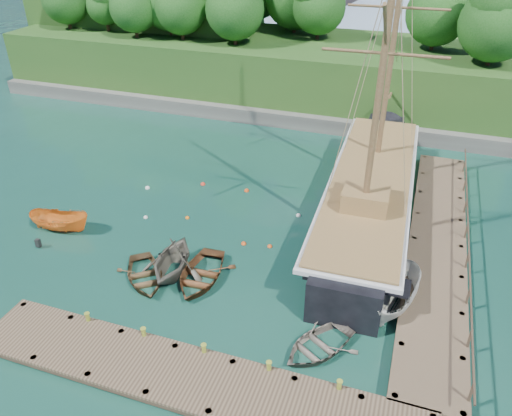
{
  "coord_description": "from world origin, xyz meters",
  "views": [
    {
      "loc": [
        9.18,
        -18.97,
        17.49
      ],
      "look_at": [
        0.96,
        4.99,
        2.0
      ],
      "focal_mm": 35.0,
      "sensor_mm": 36.0,
      "label": 1
    }
  ],
  "objects_px": {
    "rowboat_0": "(145,280)",
    "rowboat_3": "(317,350)",
    "rowboat_2": "(201,279)",
    "schooner": "(369,199)",
    "rowboat_1": "(173,273)",
    "motorboat_orange": "(62,230)",
    "cabin_boat_white": "(393,309)"
  },
  "relations": [
    {
      "from": "rowboat_0",
      "to": "motorboat_orange",
      "type": "bearing_deg",
      "value": 122.65
    },
    {
      "from": "motorboat_orange",
      "to": "schooner",
      "type": "distance_m",
      "value": 19.59
    },
    {
      "from": "cabin_boat_white",
      "to": "rowboat_1",
      "type": "bearing_deg",
      "value": -161.64
    },
    {
      "from": "rowboat_1",
      "to": "rowboat_3",
      "type": "xyz_separation_m",
      "value": [
        8.81,
        -2.86,
        0.0
      ]
    },
    {
      "from": "rowboat_2",
      "to": "rowboat_3",
      "type": "height_order",
      "value": "rowboat_2"
    },
    {
      "from": "schooner",
      "to": "cabin_boat_white",
      "type": "bearing_deg",
      "value": -74.92
    },
    {
      "from": "motorboat_orange",
      "to": "rowboat_2",
      "type": "bearing_deg",
      "value": -106.47
    },
    {
      "from": "rowboat_1",
      "to": "motorboat_orange",
      "type": "relative_size",
      "value": 1.07
    },
    {
      "from": "rowboat_2",
      "to": "motorboat_orange",
      "type": "height_order",
      "value": "motorboat_orange"
    },
    {
      "from": "motorboat_orange",
      "to": "schooner",
      "type": "relative_size",
      "value": 0.14
    },
    {
      "from": "cabin_boat_white",
      "to": "schooner",
      "type": "bearing_deg",
      "value": 119.87
    },
    {
      "from": "schooner",
      "to": "motorboat_orange",
      "type": "bearing_deg",
      "value": -156.99
    },
    {
      "from": "rowboat_2",
      "to": "rowboat_3",
      "type": "bearing_deg",
      "value": -25.17
    },
    {
      "from": "rowboat_1",
      "to": "schooner",
      "type": "distance_m",
      "value": 13.42
    },
    {
      "from": "rowboat_1",
      "to": "schooner",
      "type": "relative_size",
      "value": 0.15
    },
    {
      "from": "rowboat_2",
      "to": "rowboat_3",
      "type": "xyz_separation_m",
      "value": [
        7.17,
        -2.87,
        0.0
      ]
    },
    {
      "from": "rowboat_0",
      "to": "rowboat_3",
      "type": "height_order",
      "value": "rowboat_0"
    },
    {
      "from": "motorboat_orange",
      "to": "cabin_boat_white",
      "type": "distance_m",
      "value": 20.36
    },
    {
      "from": "cabin_boat_white",
      "to": "motorboat_orange",
      "type": "bearing_deg",
      "value": -168.11
    },
    {
      "from": "motorboat_orange",
      "to": "cabin_boat_white",
      "type": "relative_size",
      "value": 0.8
    },
    {
      "from": "rowboat_1",
      "to": "rowboat_3",
      "type": "height_order",
      "value": "rowboat_1"
    },
    {
      "from": "rowboat_2",
      "to": "schooner",
      "type": "xyz_separation_m",
      "value": [
        7.6,
        9.66,
        1.15
      ]
    },
    {
      "from": "rowboat_1",
      "to": "rowboat_2",
      "type": "bearing_deg",
      "value": -6.6
    },
    {
      "from": "rowboat_3",
      "to": "schooner",
      "type": "relative_size",
      "value": 0.14
    },
    {
      "from": "rowboat_2",
      "to": "cabin_boat_white",
      "type": "distance_m",
      "value": 10.22
    },
    {
      "from": "rowboat_2",
      "to": "schooner",
      "type": "bearing_deg",
      "value": 48.42
    },
    {
      "from": "rowboat_3",
      "to": "schooner",
      "type": "xyz_separation_m",
      "value": [
        0.44,
        12.52,
        1.15
      ]
    },
    {
      "from": "rowboat_3",
      "to": "cabin_boat_white",
      "type": "bearing_deg",
      "value": 85.03
    },
    {
      "from": "motorboat_orange",
      "to": "rowboat_3",
      "type": "bearing_deg",
      "value": -112.11
    },
    {
      "from": "rowboat_0",
      "to": "rowboat_3",
      "type": "distance_m",
      "value": 10.17
    },
    {
      "from": "rowboat_0",
      "to": "rowboat_1",
      "type": "relative_size",
      "value": 0.94
    },
    {
      "from": "rowboat_0",
      "to": "rowboat_2",
      "type": "bearing_deg",
      "value": -18.4
    }
  ]
}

